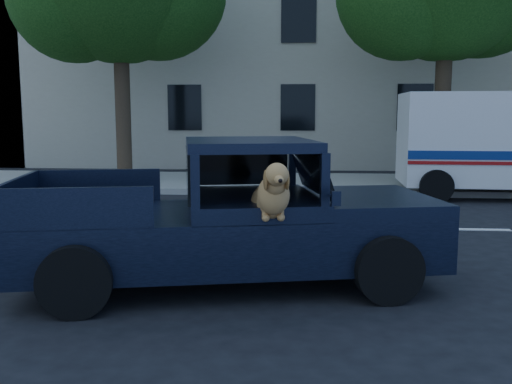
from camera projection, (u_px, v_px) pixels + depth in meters
The scene contains 6 objects.
ground at pixel (204, 281), 6.92m from camera, with size 120.00×120.00×0.00m, color black.
far_sidewalk at pixel (260, 183), 15.99m from camera, with size 60.00×4.00×0.15m, color gray.
lane_stripes at pixel (348, 227), 10.11m from camera, with size 21.60×0.14×0.01m, color silver, non-canonical shape.
building_main at pixel (350, 49), 22.34m from camera, with size 26.00×6.00×9.00m, color #BCB49B.
pickup_truck at pixel (223, 236), 6.73m from camera, with size 5.09×2.92×1.72m.
mail_truck at pixel (494, 152), 13.60m from camera, with size 4.62×2.45×2.49m.
Camera 1 is at (1.18, -6.63, 2.03)m, focal length 40.00 mm.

